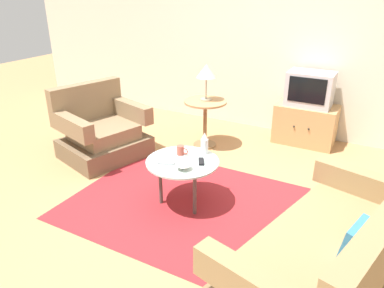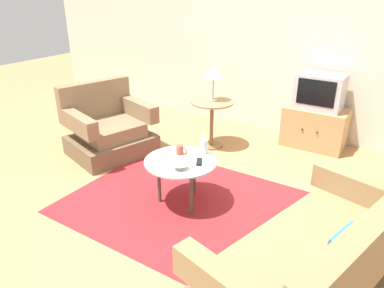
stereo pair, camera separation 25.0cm
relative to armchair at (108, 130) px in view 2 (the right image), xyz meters
name	(u,v)px [view 2 (the right image)]	position (x,y,z in m)	size (l,w,h in m)	color
ground_plane	(193,203)	(1.59, -0.45, -0.31)	(16.00, 16.00, 0.00)	#AD7F51
back_wall	(288,38)	(1.59, 1.99, 1.04)	(9.00, 0.12, 2.70)	beige
area_rug	(181,202)	(1.48, -0.50, -0.31)	(2.17, 1.81, 0.00)	maroon
armchair	(108,130)	(0.00, 0.00, 0.00)	(1.07, 1.17, 0.89)	brown
couch	(317,265)	(2.95, -1.00, -0.02)	(1.29, 1.88, 0.87)	brown
coffee_table	(181,165)	(1.48, -0.50, 0.12)	(0.71, 0.71, 0.48)	#B2C6C1
side_table	(212,114)	(1.03, 0.89, 0.16)	(0.56, 0.56, 0.64)	tan
tv_stand	(315,127)	(2.19, 1.65, -0.04)	(0.80, 0.49, 0.54)	tan
television	(320,91)	(2.19, 1.65, 0.46)	(0.59, 0.40, 0.45)	#B7B7BC
table_lamp	(214,72)	(1.02, 0.91, 0.70)	(0.25, 0.25, 0.47)	#9E937A
vase	(204,144)	(1.59, -0.25, 0.28)	(0.08, 0.08, 0.22)	white
mug	(180,150)	(1.40, -0.39, 0.22)	(0.12, 0.07, 0.10)	#B74C3D
bowl	(180,167)	(1.58, -0.65, 0.20)	(0.15, 0.15, 0.05)	silver
tv_remote_dark	(199,162)	(1.66, -0.44, 0.18)	(0.11, 0.15, 0.02)	black
tv_remote_silver	(164,162)	(1.38, -0.63, 0.18)	(0.16, 0.11, 0.02)	#B2B2B7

